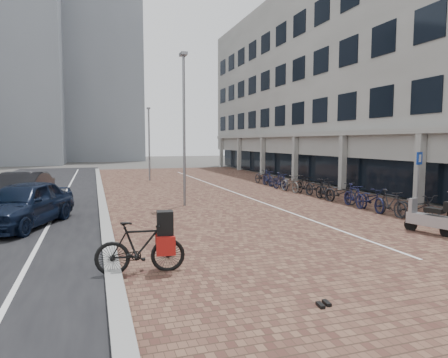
# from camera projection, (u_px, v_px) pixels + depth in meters

# --- Properties ---
(ground) EXTENTS (140.00, 140.00, 0.00)m
(ground) POSITION_uv_depth(u_px,v_px,m) (286.00, 240.00, 12.06)
(ground) COLOR #474442
(ground) RESTS_ON ground
(plaza_brick) EXTENTS (14.50, 42.00, 0.04)m
(plaza_brick) POSITION_uv_depth(u_px,v_px,m) (225.00, 191.00, 24.04)
(plaza_brick) COLOR brown
(plaza_brick) RESTS_ON ground
(street_asphalt) EXTENTS (8.00, 50.00, 0.03)m
(street_asphalt) POSITION_uv_depth(u_px,v_px,m) (22.00, 199.00, 20.65)
(street_asphalt) COLOR black
(street_asphalt) RESTS_ON ground
(curb) EXTENTS (0.35, 42.00, 0.14)m
(curb) POSITION_uv_depth(u_px,v_px,m) (101.00, 194.00, 21.84)
(curb) COLOR gray
(curb) RESTS_ON ground
(lane_line) EXTENTS (0.12, 44.00, 0.00)m
(lane_line) POSITION_uv_depth(u_px,v_px,m) (64.00, 197.00, 21.26)
(lane_line) COLOR white
(lane_line) RESTS_ON street_asphalt
(parking_line) EXTENTS (0.10, 30.00, 0.00)m
(parking_line) POSITION_uv_depth(u_px,v_px,m) (228.00, 190.00, 24.10)
(parking_line) COLOR white
(parking_line) RESTS_ON plaza_brick
(office_building) EXTENTS (8.40, 40.00, 15.00)m
(office_building) POSITION_uv_depth(u_px,v_px,m) (346.00, 69.00, 30.42)
(office_building) COLOR #A0A09B
(office_building) RESTS_ON ground
(bg_towers) EXTENTS (33.00, 23.00, 32.00)m
(bg_towers) POSITION_uv_depth(u_px,v_px,m) (19.00, 57.00, 52.67)
(bg_towers) COLOR gray
(bg_towers) RESTS_ON ground
(car_navy) EXTENTS (3.44, 5.05, 1.60)m
(car_navy) POSITION_uv_depth(u_px,v_px,m) (23.00, 204.00, 13.79)
(car_navy) COLOR black
(car_navy) RESTS_ON ground
(car_dark) EXTENTS (2.45, 5.02, 1.58)m
(car_dark) POSITION_uv_depth(u_px,v_px,m) (21.00, 190.00, 17.67)
(car_dark) COLOR black
(car_dark) RESTS_ON ground
(hero_bike) EXTENTS (2.02, 0.75, 1.40)m
(hero_bike) POSITION_uv_depth(u_px,v_px,m) (140.00, 246.00, 8.90)
(hero_bike) COLOR black
(hero_bike) RESTS_ON ground
(shoes) EXTENTS (0.34, 0.30, 0.08)m
(shoes) POSITION_uv_depth(u_px,v_px,m) (324.00, 306.00, 7.12)
(shoes) COLOR black
(shoes) RESTS_ON ground
(scooter_front) EXTENTS (0.95, 1.71, 1.12)m
(scooter_front) POSITION_uv_depth(u_px,v_px,m) (429.00, 217.00, 12.70)
(scooter_front) COLOR #A5A4A9
(scooter_front) RESTS_ON ground
(parking_sign) EXTENTS (0.49, 0.25, 2.50)m
(parking_sign) POSITION_uv_depth(u_px,v_px,m) (419.00, 172.00, 16.78)
(parking_sign) COLOR slate
(parking_sign) RESTS_ON ground
(lamp_near) EXTENTS (0.12, 0.12, 6.79)m
(lamp_near) POSITION_uv_depth(u_px,v_px,m) (184.00, 131.00, 18.04)
(lamp_near) COLOR slate
(lamp_near) RESTS_ON ground
(lamp_far) EXTENTS (0.12, 0.12, 5.39)m
(lamp_far) POSITION_uv_depth(u_px,v_px,m) (149.00, 145.00, 29.83)
(lamp_far) COLOR slate
(lamp_far) RESTS_ON ground
(bike_row) EXTENTS (1.24, 15.81, 1.05)m
(bike_row) POSITION_uv_depth(u_px,v_px,m) (314.00, 187.00, 21.23)
(bike_row) COLOR black
(bike_row) RESTS_ON ground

